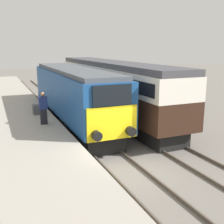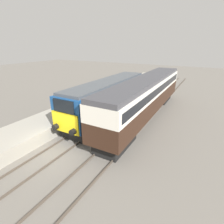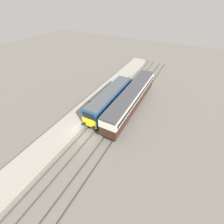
{
  "view_description": "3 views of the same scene",
  "coord_description": "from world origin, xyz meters",
  "px_view_note": "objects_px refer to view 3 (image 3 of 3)",
  "views": [
    {
      "loc": [
        -4.93,
        -10.04,
        5.22
      ],
      "look_at": [
        0.0,
        1.4,
        2.3
      ],
      "focal_mm": 45.0,
      "sensor_mm": 36.0,
      "label": 1
    },
    {
      "loc": [
        8.69,
        -7.18,
        7.19
      ],
      "look_at": [
        1.7,
        5.4,
        1.6
      ],
      "focal_mm": 28.0,
      "sensor_mm": 36.0,
      "label": 2
    },
    {
      "loc": [
        10.67,
        -11.54,
        17.11
      ],
      "look_at": [
        1.7,
        5.4,
        1.6
      ],
      "focal_mm": 24.0,
      "sensor_mm": 36.0,
      "label": 3
    }
  ],
  "objects_px": {
    "locomotive": "(110,99)",
    "passenger_carriage": "(131,98)",
    "person_on_platform": "(90,104)",
    "luggage_crate": "(99,100)"
  },
  "relations": [
    {
      "from": "locomotive",
      "to": "luggage_crate",
      "type": "bearing_deg",
      "value": 178.47
    },
    {
      "from": "person_on_platform",
      "to": "luggage_crate",
      "type": "height_order",
      "value": "person_on_platform"
    },
    {
      "from": "passenger_carriage",
      "to": "luggage_crate",
      "type": "height_order",
      "value": "passenger_carriage"
    },
    {
      "from": "passenger_carriage",
      "to": "luggage_crate",
      "type": "relative_size",
      "value": 25.09
    },
    {
      "from": "locomotive",
      "to": "luggage_crate",
      "type": "distance_m",
      "value": 2.47
    },
    {
      "from": "locomotive",
      "to": "passenger_carriage",
      "type": "xyz_separation_m",
      "value": [
        3.4,
        1.7,
        0.36
      ]
    },
    {
      "from": "locomotive",
      "to": "person_on_platform",
      "type": "height_order",
      "value": "locomotive"
    },
    {
      "from": "locomotive",
      "to": "person_on_platform",
      "type": "bearing_deg",
      "value": -133.98
    },
    {
      "from": "locomotive",
      "to": "passenger_carriage",
      "type": "bearing_deg",
      "value": 26.59
    },
    {
      "from": "person_on_platform",
      "to": "luggage_crate",
      "type": "xyz_separation_m",
      "value": [
        0.12,
        2.6,
        -0.6
      ]
    }
  ]
}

